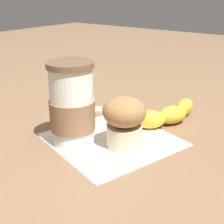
{
  "coord_description": "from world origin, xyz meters",
  "views": [
    {
      "loc": [
        -0.42,
        -0.32,
        0.27
      ],
      "look_at": [
        0.0,
        0.0,
        0.06
      ],
      "focal_mm": 50.0,
      "sensor_mm": 36.0,
      "label": 1
    }
  ],
  "objects_px": {
    "banana": "(158,115)",
    "muffin": "(124,120)",
    "coffee_cup": "(72,106)",
    "sugar_packet": "(91,109)"
  },
  "relations": [
    {
      "from": "coffee_cup",
      "to": "banana",
      "type": "bearing_deg",
      "value": -27.41
    },
    {
      "from": "coffee_cup",
      "to": "banana",
      "type": "height_order",
      "value": "coffee_cup"
    },
    {
      "from": "banana",
      "to": "muffin",
      "type": "bearing_deg",
      "value": 179.39
    },
    {
      "from": "coffee_cup",
      "to": "sugar_packet",
      "type": "xyz_separation_m",
      "value": [
        0.14,
        0.08,
        -0.07
      ]
    },
    {
      "from": "banana",
      "to": "coffee_cup",
      "type": "bearing_deg",
      "value": 152.59
    },
    {
      "from": "coffee_cup",
      "to": "muffin",
      "type": "distance_m",
      "value": 0.1
    },
    {
      "from": "muffin",
      "to": "sugar_packet",
      "type": "distance_m",
      "value": 0.2
    },
    {
      "from": "coffee_cup",
      "to": "sugar_packet",
      "type": "bearing_deg",
      "value": 29.26
    },
    {
      "from": "coffee_cup",
      "to": "muffin",
      "type": "xyz_separation_m",
      "value": [
        0.04,
        -0.08,
        -0.02
      ]
    },
    {
      "from": "muffin",
      "to": "sugar_packet",
      "type": "bearing_deg",
      "value": 58.76
    }
  ]
}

